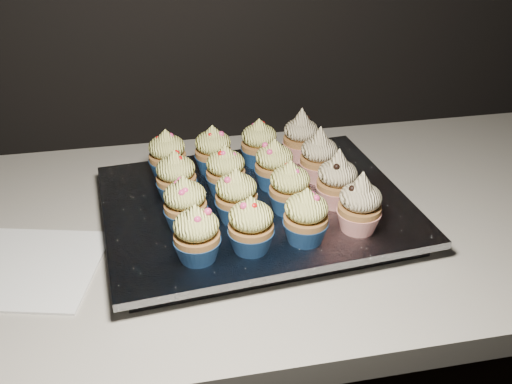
# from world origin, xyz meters

# --- Properties ---
(worktop) EXTENTS (2.44, 0.64, 0.04)m
(worktop) POSITION_xyz_m (0.00, 1.70, 0.88)
(worktop) COLOR beige
(worktop) RESTS_ON cabinet
(napkin) EXTENTS (0.22, 0.22, 0.00)m
(napkin) POSITION_xyz_m (-0.34, 1.62, 0.90)
(napkin) COLOR white
(napkin) RESTS_ON worktop
(baking_tray) EXTENTS (0.46, 0.36, 0.02)m
(baking_tray) POSITION_xyz_m (-0.00, 1.69, 0.91)
(baking_tray) COLOR black
(baking_tray) RESTS_ON worktop
(foil_lining) EXTENTS (0.49, 0.40, 0.01)m
(foil_lining) POSITION_xyz_m (-0.00, 1.69, 0.93)
(foil_lining) COLOR silver
(foil_lining) RESTS_ON baking_tray
(cupcake_0) EXTENTS (0.06, 0.06, 0.08)m
(cupcake_0) POSITION_xyz_m (-0.11, 1.56, 0.97)
(cupcake_0) COLOR navy
(cupcake_0) RESTS_ON foil_lining
(cupcake_1) EXTENTS (0.06, 0.06, 0.08)m
(cupcake_1) POSITION_xyz_m (-0.04, 1.57, 0.97)
(cupcake_1) COLOR navy
(cupcake_1) RESTS_ON foil_lining
(cupcake_2) EXTENTS (0.06, 0.06, 0.08)m
(cupcake_2) POSITION_xyz_m (0.04, 1.57, 0.97)
(cupcake_2) COLOR navy
(cupcake_2) RESTS_ON foil_lining
(cupcake_3) EXTENTS (0.06, 0.06, 0.10)m
(cupcake_3) POSITION_xyz_m (0.12, 1.58, 0.97)
(cupcake_3) COLOR red
(cupcake_3) RESTS_ON foil_lining
(cupcake_4) EXTENTS (0.06, 0.06, 0.08)m
(cupcake_4) POSITION_xyz_m (-0.12, 1.64, 0.97)
(cupcake_4) COLOR navy
(cupcake_4) RESTS_ON foil_lining
(cupcake_5) EXTENTS (0.06, 0.06, 0.08)m
(cupcake_5) POSITION_xyz_m (-0.04, 1.65, 0.97)
(cupcake_5) COLOR navy
(cupcake_5) RESTS_ON foil_lining
(cupcake_6) EXTENTS (0.06, 0.06, 0.08)m
(cupcake_6) POSITION_xyz_m (0.04, 1.65, 0.97)
(cupcake_6) COLOR navy
(cupcake_6) RESTS_ON foil_lining
(cupcake_7) EXTENTS (0.06, 0.06, 0.10)m
(cupcake_7) POSITION_xyz_m (0.11, 1.66, 0.97)
(cupcake_7) COLOR red
(cupcake_7) RESTS_ON foil_lining
(cupcake_8) EXTENTS (0.06, 0.06, 0.08)m
(cupcake_8) POSITION_xyz_m (-0.12, 1.72, 0.97)
(cupcake_8) COLOR navy
(cupcake_8) RESTS_ON foil_lining
(cupcake_9) EXTENTS (0.06, 0.06, 0.08)m
(cupcake_9) POSITION_xyz_m (-0.05, 1.72, 0.97)
(cupcake_9) COLOR navy
(cupcake_9) RESTS_ON foil_lining
(cupcake_10) EXTENTS (0.06, 0.06, 0.08)m
(cupcake_10) POSITION_xyz_m (0.03, 1.73, 0.97)
(cupcake_10) COLOR navy
(cupcake_10) RESTS_ON foil_lining
(cupcake_11) EXTENTS (0.06, 0.06, 0.10)m
(cupcake_11) POSITION_xyz_m (0.11, 1.74, 0.97)
(cupcake_11) COLOR red
(cupcake_11) RESTS_ON foil_lining
(cupcake_12) EXTENTS (0.06, 0.06, 0.08)m
(cupcake_12) POSITION_xyz_m (-0.13, 1.80, 0.97)
(cupcake_12) COLOR navy
(cupcake_12) RESTS_ON foil_lining
(cupcake_13) EXTENTS (0.06, 0.06, 0.08)m
(cupcake_13) POSITION_xyz_m (-0.06, 1.80, 0.97)
(cupcake_13) COLOR navy
(cupcake_13) RESTS_ON foil_lining
(cupcake_14) EXTENTS (0.06, 0.06, 0.08)m
(cupcake_14) POSITION_xyz_m (0.02, 1.81, 0.97)
(cupcake_14) COLOR navy
(cupcake_14) RESTS_ON foil_lining
(cupcake_15) EXTENTS (0.06, 0.06, 0.10)m
(cupcake_15) POSITION_xyz_m (0.10, 1.82, 0.97)
(cupcake_15) COLOR red
(cupcake_15) RESTS_ON foil_lining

